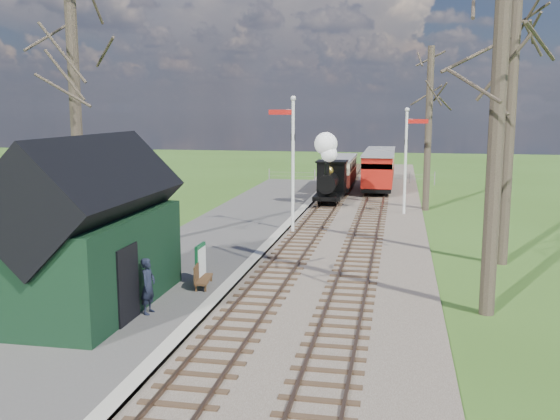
{
  "coord_description": "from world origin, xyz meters",
  "views": [
    {
      "loc": [
        3.99,
        -11.49,
        5.69
      ],
      "look_at": [
        -0.71,
        12.97,
        1.6
      ],
      "focal_mm": 40.0,
      "sensor_mm": 36.0,
      "label": 1
    }
  ],
  "objects_px": {
    "bench": "(201,275)",
    "sign_board": "(201,264)",
    "locomotive": "(330,173)",
    "red_carriage_b": "(381,165)",
    "semaphore_near": "(291,155)",
    "red_carriage_a": "(378,172)",
    "semaphore_far": "(407,153)",
    "person": "(148,286)",
    "coach": "(340,171)",
    "station_shed": "(90,234)"
  },
  "relations": [
    {
      "from": "bench",
      "to": "sign_board",
      "type": "bearing_deg",
      "value": 106.98
    },
    {
      "from": "locomotive",
      "to": "red_carriage_b",
      "type": "distance_m",
      "value": 11.31
    },
    {
      "from": "semaphore_near",
      "to": "red_carriage_a",
      "type": "xyz_separation_m",
      "value": [
        3.37,
        14.23,
        -2.13
      ]
    },
    {
      "from": "semaphore_far",
      "to": "person",
      "type": "bearing_deg",
      "value": -110.75
    },
    {
      "from": "red_carriage_b",
      "to": "person",
      "type": "bearing_deg",
      "value": -99.14
    },
    {
      "from": "person",
      "to": "coach",
      "type": "bearing_deg",
      "value": -2.54
    },
    {
      "from": "station_shed",
      "to": "coach",
      "type": "distance_m",
      "value": 27.15
    },
    {
      "from": "station_shed",
      "to": "coach",
      "type": "xyz_separation_m",
      "value": [
        4.3,
        26.79,
        -0.85
      ]
    },
    {
      "from": "station_shed",
      "to": "semaphore_far",
      "type": "bearing_deg",
      "value": 64.28
    },
    {
      "from": "bench",
      "to": "person",
      "type": "bearing_deg",
      "value": -101.73
    },
    {
      "from": "red_carriage_a",
      "to": "bench",
      "type": "relative_size",
      "value": 3.74
    },
    {
      "from": "station_shed",
      "to": "semaphore_near",
      "type": "distance_m",
      "value": 12.58
    },
    {
      "from": "locomotive",
      "to": "person",
      "type": "relative_size",
      "value": 2.72
    },
    {
      "from": "person",
      "to": "semaphore_far",
      "type": "bearing_deg",
      "value": -17.91
    },
    {
      "from": "sign_board",
      "to": "semaphore_far",
      "type": "bearing_deg",
      "value": 66.9
    },
    {
      "from": "red_carriage_b",
      "to": "bench",
      "type": "height_order",
      "value": "red_carriage_b"
    },
    {
      "from": "sign_board",
      "to": "person",
      "type": "relative_size",
      "value": 0.82
    },
    {
      "from": "red_carriage_a",
      "to": "bench",
      "type": "height_order",
      "value": "red_carriage_a"
    },
    {
      "from": "locomotive",
      "to": "red_carriage_b",
      "type": "relative_size",
      "value": 0.82
    },
    {
      "from": "red_carriage_a",
      "to": "sign_board",
      "type": "xyz_separation_m",
      "value": [
        -4.69,
        -23.38,
        -0.67
      ]
    },
    {
      "from": "red_carriage_b",
      "to": "person",
      "type": "relative_size",
      "value": 3.34
    },
    {
      "from": "locomotive",
      "to": "bench",
      "type": "distance_m",
      "value": 18.41
    },
    {
      "from": "semaphore_near",
      "to": "person",
      "type": "distance_m",
      "value": 12.68
    },
    {
      "from": "semaphore_far",
      "to": "person",
      "type": "xyz_separation_m",
      "value": [
        -6.92,
        -18.27,
        -2.39
      ]
    },
    {
      "from": "sign_board",
      "to": "person",
      "type": "bearing_deg",
      "value": -98.37
    },
    {
      "from": "red_carriage_a",
      "to": "semaphore_far",
      "type": "bearing_deg",
      "value": -77.83
    },
    {
      "from": "coach",
      "to": "red_carriage_a",
      "type": "bearing_deg",
      "value": -12.28
    },
    {
      "from": "red_carriage_b",
      "to": "semaphore_near",
      "type": "bearing_deg",
      "value": -99.69
    },
    {
      "from": "coach",
      "to": "sign_board",
      "type": "xyz_separation_m",
      "value": [
        -2.09,
        -23.94,
        -0.59
      ]
    },
    {
      "from": "semaphore_far",
      "to": "bench",
      "type": "distance_m",
      "value": 17.0
    },
    {
      "from": "semaphore_far",
      "to": "bench",
      "type": "bearing_deg",
      "value": -112.25
    },
    {
      "from": "semaphore_far",
      "to": "sign_board",
      "type": "relative_size",
      "value": 4.57
    },
    {
      "from": "semaphore_near",
      "to": "red_carriage_b",
      "type": "height_order",
      "value": "semaphore_near"
    },
    {
      "from": "semaphore_near",
      "to": "locomotive",
      "type": "xyz_separation_m",
      "value": [
        0.76,
        8.73,
        -1.69
      ]
    },
    {
      "from": "locomotive",
      "to": "bench",
      "type": "relative_size",
      "value": 3.05
    },
    {
      "from": "red_carriage_b",
      "to": "bench",
      "type": "bearing_deg",
      "value": -98.89
    },
    {
      "from": "sign_board",
      "to": "bench",
      "type": "xyz_separation_m",
      "value": [
        0.11,
        -0.37,
        -0.27
      ]
    },
    {
      "from": "sign_board",
      "to": "red_carriage_a",
      "type": "bearing_deg",
      "value": 78.66
    },
    {
      "from": "station_shed",
      "to": "red_carriage_a",
      "type": "xyz_separation_m",
      "value": [
        6.9,
        26.23,
        -0.77
      ]
    },
    {
      "from": "station_shed",
      "to": "sign_board",
      "type": "distance_m",
      "value": 3.88
    },
    {
      "from": "red_carriage_a",
      "to": "person",
      "type": "height_order",
      "value": "red_carriage_a"
    },
    {
      "from": "station_shed",
      "to": "locomotive",
      "type": "relative_size",
      "value": 1.52
    },
    {
      "from": "station_shed",
      "to": "semaphore_near",
      "type": "relative_size",
      "value": 1.01
    },
    {
      "from": "bench",
      "to": "coach",
      "type": "bearing_deg",
      "value": 85.35
    },
    {
      "from": "station_shed",
      "to": "semaphore_near",
      "type": "bearing_deg",
      "value": 73.62
    },
    {
      "from": "station_shed",
      "to": "semaphore_far",
      "type": "xyz_separation_m",
      "value": [
        8.67,
        18.0,
        1.08
      ]
    },
    {
      "from": "station_shed",
      "to": "sign_board",
      "type": "bearing_deg",
      "value": 52.22
    },
    {
      "from": "locomotive",
      "to": "red_carriage_b",
      "type": "xyz_separation_m",
      "value": [
        2.61,
        10.99,
        -0.44
      ]
    },
    {
      "from": "semaphore_far",
      "to": "red_carriage_a",
      "type": "relative_size",
      "value": 1.12
    },
    {
      "from": "bench",
      "to": "person",
      "type": "xyz_separation_m",
      "value": [
        -0.57,
        -2.75,
        0.41
      ]
    }
  ]
}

